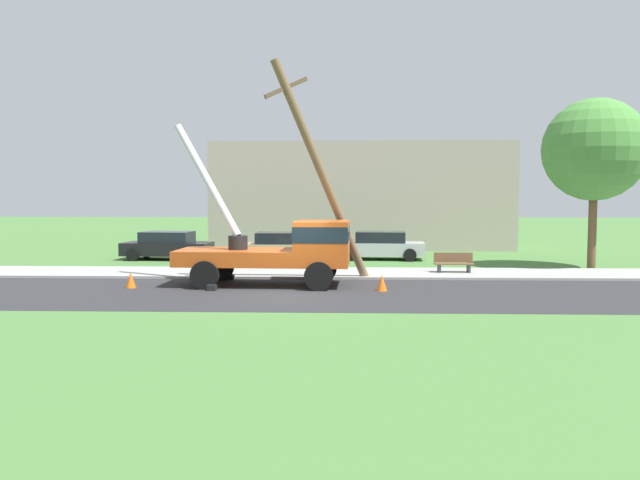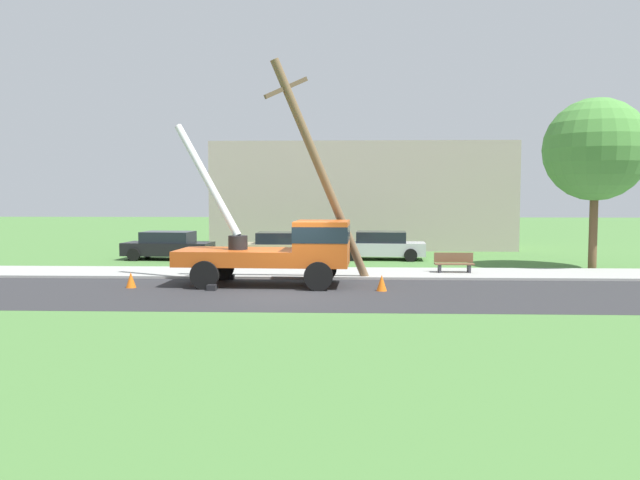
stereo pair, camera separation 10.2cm
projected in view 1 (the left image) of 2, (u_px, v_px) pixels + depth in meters
ground_plane at (308, 258)px, 33.40m from camera, size 120.00×120.00×0.00m
road_asphalt at (289, 293)px, 21.44m from camera, size 80.00×7.02×0.01m
sidewalk_strip at (300, 273)px, 26.63m from camera, size 80.00×3.40×0.10m
utility_truck at (287, 247)px, 23.23m from camera, size 6.75×3.21×5.98m
leaning_utility_pole at (320, 170)px, 24.11m from camera, size 3.96×2.30×8.28m
traffic_cone_ahead at (382, 283)px, 21.95m from camera, size 0.36×0.36×0.56m
traffic_cone_behind at (131, 280)px, 22.67m from camera, size 0.36×0.36×0.56m
parked_sedan_black at (167, 246)px, 32.51m from camera, size 4.53×2.25×1.42m
parked_sedan_tan at (282, 247)px, 31.87m from camera, size 4.42×2.05×1.42m
parked_sedan_silver at (380, 245)px, 32.57m from camera, size 4.51×2.21×1.42m
park_bench at (454, 263)px, 26.44m from camera, size 1.60×0.45×0.90m
roadside_tree_near at (595, 150)px, 28.10m from camera, size 4.49×4.49×7.50m
lowrise_building_backdrop at (361, 196)px, 40.13m from camera, size 18.00×6.00×6.40m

